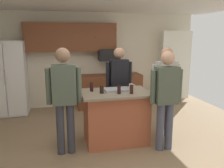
{
  "coord_description": "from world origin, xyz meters",
  "views": [
    {
      "loc": [
        -0.82,
        -3.84,
        1.96
      ],
      "look_at": [
        0.21,
        0.49,
        1.05
      ],
      "focal_mm": 37.79,
      "sensor_mm": 36.0,
      "label": 1
    }
  ],
  "objects_px": {
    "mug_blue_stoneware": "(131,86)",
    "person_guest_left": "(166,94)",
    "refrigerator": "(8,78)",
    "person_guest_by_door": "(64,94)",
    "microwave_over_range": "(109,55)",
    "serving_tray": "(116,90)",
    "kitchen_island": "(116,117)",
    "glass_short_whisky": "(119,90)",
    "tumbler_amber": "(131,89)",
    "glass_dark_ale": "(102,90)",
    "person_elder_center": "(119,82)",
    "glass_pilsner": "(92,87)",
    "person_guest_right": "(165,86)"
  },
  "relations": [
    {
      "from": "kitchen_island",
      "to": "person_guest_by_door",
      "type": "xyz_separation_m",
      "value": [
        -0.93,
        -0.25,
        0.55
      ]
    },
    {
      "from": "refrigerator",
      "to": "kitchen_island",
      "type": "relative_size",
      "value": 1.47
    },
    {
      "from": "glass_short_whisky",
      "to": "glass_pilsner",
      "type": "distance_m",
      "value": 0.53
    },
    {
      "from": "refrigerator",
      "to": "glass_short_whisky",
      "type": "bearing_deg",
      "value": -46.46
    },
    {
      "from": "person_elder_center",
      "to": "kitchen_island",
      "type": "bearing_deg",
      "value": -0.0
    },
    {
      "from": "microwave_over_range",
      "to": "serving_tray",
      "type": "xyz_separation_m",
      "value": [
        -0.36,
        -2.24,
        -0.46
      ]
    },
    {
      "from": "kitchen_island",
      "to": "person_guest_left",
      "type": "bearing_deg",
      "value": -33.86
    },
    {
      "from": "kitchen_island",
      "to": "serving_tray",
      "type": "distance_m",
      "value": 0.5
    },
    {
      "from": "kitchen_island",
      "to": "glass_pilsner",
      "type": "height_order",
      "value": "glass_pilsner"
    },
    {
      "from": "microwave_over_range",
      "to": "mug_blue_stoneware",
      "type": "relative_size",
      "value": 4.43
    },
    {
      "from": "microwave_over_range",
      "to": "serving_tray",
      "type": "distance_m",
      "value": 2.31
    },
    {
      "from": "glass_dark_ale",
      "to": "tumbler_amber",
      "type": "relative_size",
      "value": 0.83
    },
    {
      "from": "person_elder_center",
      "to": "person_guest_left",
      "type": "height_order",
      "value": "person_elder_center"
    },
    {
      "from": "serving_tray",
      "to": "microwave_over_range",
      "type": "bearing_deg",
      "value": 80.91
    },
    {
      "from": "mug_blue_stoneware",
      "to": "serving_tray",
      "type": "distance_m",
      "value": 0.35
    },
    {
      "from": "refrigerator",
      "to": "kitchen_island",
      "type": "bearing_deg",
      "value": -44.73
    },
    {
      "from": "refrigerator",
      "to": "person_guest_by_door",
      "type": "height_order",
      "value": "refrigerator"
    },
    {
      "from": "refrigerator",
      "to": "tumbler_amber",
      "type": "relative_size",
      "value": 11.63
    },
    {
      "from": "kitchen_island",
      "to": "person_guest_by_door",
      "type": "distance_m",
      "value": 1.11
    },
    {
      "from": "person_guest_by_door",
      "to": "glass_pilsner",
      "type": "relative_size",
      "value": 10.88
    },
    {
      "from": "glass_short_whisky",
      "to": "glass_dark_ale",
      "type": "distance_m",
      "value": 0.31
    },
    {
      "from": "person_guest_left",
      "to": "person_guest_right",
      "type": "bearing_deg",
      "value": -80.96
    },
    {
      "from": "microwave_over_range",
      "to": "kitchen_island",
      "type": "relative_size",
      "value": 0.45
    },
    {
      "from": "person_guest_right",
      "to": "person_elder_center",
      "type": "xyz_separation_m",
      "value": [
        -0.72,
        0.74,
        -0.02
      ]
    },
    {
      "from": "refrigerator",
      "to": "glass_dark_ale",
      "type": "xyz_separation_m",
      "value": [
        1.94,
        -2.24,
        0.1
      ]
    },
    {
      "from": "microwave_over_range",
      "to": "glass_short_whisky",
      "type": "distance_m",
      "value": 2.53
    },
    {
      "from": "person_guest_left",
      "to": "person_guest_by_door",
      "type": "distance_m",
      "value": 1.69
    },
    {
      "from": "microwave_over_range",
      "to": "glass_pilsner",
      "type": "distance_m",
      "value": 2.35
    },
    {
      "from": "microwave_over_range",
      "to": "person_elder_center",
      "type": "xyz_separation_m",
      "value": [
        -0.13,
        -1.56,
        -0.45
      ]
    },
    {
      "from": "glass_dark_ale",
      "to": "person_guest_right",
      "type": "bearing_deg",
      "value": 2.61
    },
    {
      "from": "person_guest_left",
      "to": "glass_short_whisky",
      "type": "distance_m",
      "value": 0.81
    },
    {
      "from": "person_guest_by_door",
      "to": "tumbler_amber",
      "type": "height_order",
      "value": "person_guest_by_door"
    },
    {
      "from": "glass_short_whisky",
      "to": "serving_tray",
      "type": "xyz_separation_m",
      "value": [
        0.01,
        0.23,
        -0.05
      ]
    },
    {
      "from": "refrigerator",
      "to": "glass_dark_ale",
      "type": "relative_size",
      "value": 14.07
    },
    {
      "from": "mug_blue_stoneware",
      "to": "tumbler_amber",
      "type": "xyz_separation_m",
      "value": [
        -0.13,
        -0.39,
        0.03
      ]
    },
    {
      "from": "glass_dark_ale",
      "to": "microwave_over_range",
      "type": "bearing_deg",
      "value": 74.42
    },
    {
      "from": "refrigerator",
      "to": "person_guest_right",
      "type": "distance_m",
      "value": 3.87
    },
    {
      "from": "glass_dark_ale",
      "to": "kitchen_island",
      "type": "bearing_deg",
      "value": 11.13
    },
    {
      "from": "mug_blue_stoneware",
      "to": "person_elder_center",
      "type": "bearing_deg",
      "value": 100.22
    },
    {
      "from": "refrigerator",
      "to": "mug_blue_stoneware",
      "type": "distance_m",
      "value": 3.26
    },
    {
      "from": "person_guest_left",
      "to": "serving_tray",
      "type": "distance_m",
      "value": 0.92
    },
    {
      "from": "person_guest_left",
      "to": "mug_blue_stoneware",
      "type": "relative_size",
      "value": 13.63
    },
    {
      "from": "person_guest_right",
      "to": "microwave_over_range",
      "type": "bearing_deg",
      "value": -75.84
    },
    {
      "from": "person_guest_left",
      "to": "glass_pilsner",
      "type": "relative_size",
      "value": 10.51
    },
    {
      "from": "mug_blue_stoneware",
      "to": "person_guest_left",
      "type": "bearing_deg",
      "value": -60.67
    },
    {
      "from": "person_guest_left",
      "to": "person_guest_by_door",
      "type": "bearing_deg",
      "value": 25.2
    },
    {
      "from": "person_guest_by_door",
      "to": "glass_short_whisky",
      "type": "distance_m",
      "value": 0.95
    },
    {
      "from": "person_guest_left",
      "to": "glass_dark_ale",
      "type": "bearing_deg",
      "value": 10.11
    },
    {
      "from": "glass_dark_ale",
      "to": "mug_blue_stoneware",
      "type": "relative_size",
      "value": 1.04
    },
    {
      "from": "refrigerator",
      "to": "person_elder_center",
      "type": "xyz_separation_m",
      "value": [
        2.47,
        -1.45,
        0.07
      ]
    }
  ]
}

